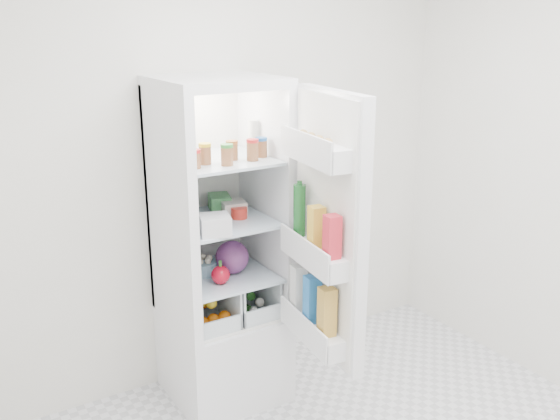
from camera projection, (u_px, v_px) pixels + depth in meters
room_walls at (411, 157)px, 2.29m from camera, size 3.02×3.02×2.61m
refrigerator at (218, 283)px, 3.47m from camera, size 0.60×0.60×1.80m
shelf_low at (223, 274)px, 3.40m from camera, size 0.49×0.53×0.01m
shelf_mid at (221, 221)px, 3.31m from camera, size 0.49×0.53×0.02m
shelf_top at (220, 160)px, 3.21m from camera, size 0.49×0.53×0.02m
crisper_left at (203, 301)px, 3.38m from camera, size 0.23×0.46×0.22m
crisper_right at (243, 291)px, 3.50m from camera, size 0.23×0.46×0.22m
condiment_jars at (223, 154)px, 3.12m from camera, size 0.46×0.32×0.08m
squeeze_bottle at (253, 137)px, 3.31m from camera, size 0.06×0.06×0.17m
tub_white at (215, 225)px, 3.07m from camera, size 0.18×0.18×0.09m
tub_cream at (234, 208)px, 3.38m from camera, size 0.15×0.15×0.07m
tin_red at (239, 213)px, 3.32m from camera, size 0.11×0.11×0.06m
tub_green at (220, 203)px, 3.45m from camera, size 0.15×0.18×0.09m
red_cabbage at (232, 257)px, 3.38m from camera, size 0.18×0.18×0.18m
bell_pepper at (221, 275)px, 3.25m from camera, size 0.10×0.10×0.10m
mushroom_bowl at (204, 268)px, 3.38m from camera, size 0.17×0.17×0.07m
citrus_pile at (207, 309)px, 3.33m from camera, size 0.20×0.24×0.16m
veg_pile at (244, 299)px, 3.52m from camera, size 0.16×0.30×0.10m
fridge_door at (325, 235)px, 2.96m from camera, size 0.24×0.60×1.30m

